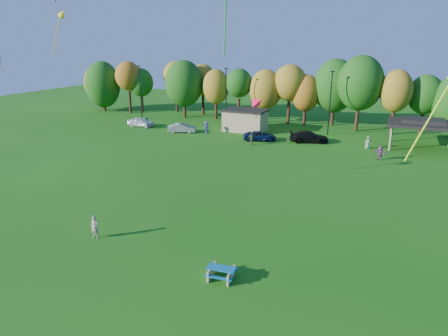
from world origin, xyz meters
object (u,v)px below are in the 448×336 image
at_px(car_b, 182,128).
at_px(car_d, 309,137).
at_px(car_a, 141,122).
at_px(car_c, 260,136).
at_px(picnic_table, 221,272).
at_px(kite_flyer, 95,227).

distance_m(car_b, car_d, 18.62).
distance_m(car_a, car_b, 8.25).
distance_m(car_a, car_c, 20.39).
distance_m(picnic_table, car_d, 34.33).
height_order(car_b, car_c, car_b).
bearing_deg(car_b, picnic_table, -166.50).
bearing_deg(car_d, car_a, 73.38).
distance_m(picnic_table, kite_flyer, 10.03).
relative_size(picnic_table, car_b, 0.42).
bearing_deg(car_c, picnic_table, 179.23).
bearing_deg(picnic_table, car_c, 99.70).
bearing_deg(picnic_table, car_d, 88.65).
relative_size(car_a, car_c, 0.96).
bearing_deg(picnic_table, car_a, 125.38).
relative_size(car_a, car_d, 0.83).
relative_size(kite_flyer, car_c, 0.37).
xyz_separation_m(picnic_table, car_a, (-28.92, 34.00, 0.32)).
bearing_deg(car_c, car_b, 73.79).
height_order(car_a, car_c, car_a).
distance_m(kite_flyer, car_b, 33.51).
height_order(kite_flyer, car_d, kite_flyer).
relative_size(car_c, car_d, 0.86).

